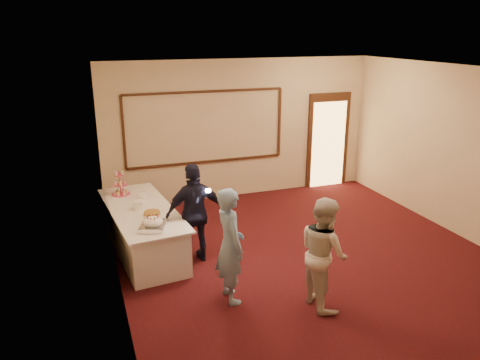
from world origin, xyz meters
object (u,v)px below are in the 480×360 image
Objects in this scene: woman at (324,252)px; guest at (195,213)px; pavlova_tray at (153,223)px; buffet_table at (143,230)px; tart at (152,213)px; cupcake_stand at (120,185)px; man at (230,245)px; plate_stack_b at (143,196)px; plate_stack_a at (139,205)px.

woman is 0.94× the size of guest.
woman is 2.20m from guest.
pavlova_tray is 2.52m from woman.
buffet_table is at bearing -42.38° from guest.
pavlova_tray is 0.52m from tart.
tart is at bearing -70.47° from buffet_table.
man is (1.16, -2.69, -0.13)m from cupcake_stand.
woman is (1.13, -0.52, -0.05)m from man.
woman is at bearing -117.36° from man.
cupcake_stand reaches higher than tart.
guest is (-0.16, 1.26, -0.00)m from man.
pavlova_tray is 3.24× the size of plate_stack_b.
tart is 0.19× the size of woman.
plate_stack_a is 0.12× the size of woman.
cupcake_stand is 2.79× the size of plate_stack_b.
buffet_table is 4.68× the size of pavlova_tray.
woman is at bearing -46.90° from tart.
cupcake_stand is (-0.24, 0.81, 0.56)m from buffet_table.
cupcake_stand is at bearing 103.51° from plate_stack_a.
tart is 0.18× the size of guest.
tart is (0.36, -1.15, -0.14)m from cupcake_stand.
man is 1.25m from woman.
man is 1.06× the size of woman.
guest is (0.63, -0.27, 0.01)m from tart.
plate_stack_a is 0.45m from plate_stack_b.
buffet_table is at bearing -102.84° from plate_stack_b.
man reaches higher than plate_stack_a.
plate_stack_b is (0.33, -0.42, -0.10)m from cupcake_stand.
man is 1.00× the size of guest.
man is at bearing -66.69° from cupcake_stand.
plate_stack_b is 2.42m from man.
guest is at bearing -35.97° from plate_stack_a.
guest reaches higher than plate_stack_b.
cupcake_stand is 0.54m from plate_stack_b.
man is 1.27m from guest.
pavlova_tray reaches higher than tart.
pavlova_tray is 0.37× the size of woman.
guest reaches higher than buffet_table.
plate_stack_a is at bearing -131.09° from buffet_table.
tart is at bearing -62.40° from plate_stack_a.
buffet_table is 0.55m from tart.
pavlova_tray reaches higher than buffet_table.
plate_stack_a is at bearing -76.49° from cupcake_stand.
pavlova_tray is at bearing -86.25° from buffet_table.
man is at bearing -69.95° from plate_stack_b.
woman reaches higher than buffet_table.
cupcake_stand is at bearing 20.78° from man.
pavlova_tray is at bearing -83.56° from plate_stack_a.
buffet_table is 14.04× the size of plate_stack_a.
man is at bearing -62.56° from plate_stack_a.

